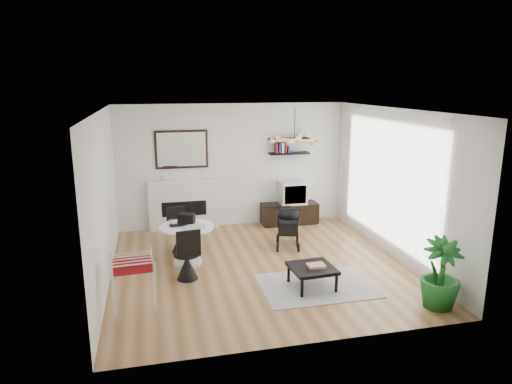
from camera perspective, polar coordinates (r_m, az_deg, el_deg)
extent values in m
plane|color=brown|center=(8.08, 0.39, -9.27)|extent=(5.00, 5.00, 0.00)
plane|color=white|center=(7.46, 0.42, 10.22)|extent=(5.00, 5.00, 0.00)
plane|color=white|center=(10.06, -2.94, 3.31)|extent=(5.00, 0.00, 5.00)
plane|color=white|center=(7.49, -18.52, -0.93)|extent=(0.00, 5.00, 5.00)
plane|color=white|center=(8.58, 16.86, 0.96)|extent=(0.00, 5.00, 5.00)
cube|color=white|center=(8.70, 15.64, 1.22)|extent=(0.04, 3.60, 2.60)
cube|color=white|center=(10.02, -9.01, -1.57)|extent=(1.50, 0.15, 1.10)
cube|color=black|center=(9.98, -8.97, -2.04)|extent=(0.95, 0.06, 0.32)
cube|color=black|center=(9.84, -9.29, 5.29)|extent=(1.12, 0.03, 0.82)
cube|color=white|center=(9.82, -9.28, 5.27)|extent=(1.02, 0.01, 0.72)
cube|color=black|center=(10.18, 4.15, 4.85)|extent=(0.90, 0.25, 0.04)
cube|color=black|center=(10.14, 4.18, 6.63)|extent=(0.90, 0.25, 0.04)
cube|color=black|center=(10.38, 4.19, -2.69)|extent=(1.27, 0.45, 0.48)
cube|color=silver|center=(10.27, 4.53, -0.03)|extent=(0.58, 0.51, 0.51)
cube|color=black|center=(10.04, 4.96, -0.35)|extent=(0.50, 0.01, 0.41)
cylinder|color=white|center=(8.28, -8.49, -8.63)|extent=(0.51, 0.51, 0.05)
cylinder|color=white|center=(8.16, -8.57, -6.49)|extent=(0.13, 0.13, 0.60)
cylinder|color=white|center=(8.06, -8.65, -4.35)|extent=(0.95, 0.95, 0.04)
imported|color=black|center=(8.04, -9.51, -4.20)|extent=(0.38, 0.30, 0.03)
cube|color=black|center=(8.20, -8.70, -3.28)|extent=(0.33, 0.27, 0.17)
cube|color=beige|center=(7.97, -7.71, -4.34)|extent=(0.42, 0.37, 0.01)
cylinder|color=white|center=(8.19, -10.59, -3.65)|extent=(0.06, 0.06, 0.09)
cylinder|color=black|center=(8.72, -9.48, -4.83)|extent=(0.40, 0.40, 0.05)
cone|color=black|center=(8.79, -9.42, -6.18)|extent=(0.33, 0.33, 0.38)
cube|color=black|center=(8.82, -9.97, -3.09)|extent=(0.36, 0.15, 0.41)
cylinder|color=black|center=(7.52, -8.66, -7.65)|extent=(0.42, 0.42, 0.05)
cone|color=black|center=(7.61, -8.60, -9.28)|extent=(0.35, 0.35, 0.40)
cube|color=black|center=(7.26, -8.43, -6.41)|extent=(0.39, 0.08, 0.43)
cube|color=maroon|center=(6.37, -15.19, -8.71)|extent=(0.52, 0.32, 0.13)
cube|color=black|center=(8.86, 4.03, -4.22)|extent=(0.49, 0.62, 0.25)
ellipsoid|color=black|center=(8.96, 4.02, -2.70)|extent=(0.43, 0.43, 0.31)
cylinder|color=black|center=(8.41, 4.13, -2.18)|extent=(0.39, 0.13, 0.03)
torus|color=black|center=(9.21, 2.71, -5.82)|extent=(0.09, 0.19, 0.19)
torus|color=black|center=(9.22, 5.19, -5.84)|extent=(0.09, 0.19, 0.19)
torus|color=black|center=(8.73, 2.72, -6.92)|extent=(0.09, 0.19, 0.19)
torus|color=black|center=(8.75, 5.34, -6.94)|extent=(0.09, 0.19, 0.19)
cube|color=#A8A8A8|center=(7.41, 7.52, -11.53)|extent=(1.75, 1.27, 0.01)
cube|color=black|center=(7.23, 7.03, -9.43)|extent=(0.70, 0.70, 0.06)
cube|color=black|center=(6.96, 5.77, -11.87)|extent=(0.04, 0.04, 0.28)
cube|color=black|center=(7.18, 10.01, -11.19)|extent=(0.04, 0.04, 0.28)
cube|color=black|center=(7.44, 4.09, -10.11)|extent=(0.04, 0.04, 0.28)
cube|color=black|center=(7.64, 8.10, -9.55)|extent=(0.04, 0.04, 0.28)
cube|color=#E1383A|center=(7.21, 7.52, -9.10)|extent=(0.27, 0.22, 0.04)
imported|color=#1A5D20|center=(7.02, 22.06, -9.43)|extent=(0.61, 0.61, 1.02)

